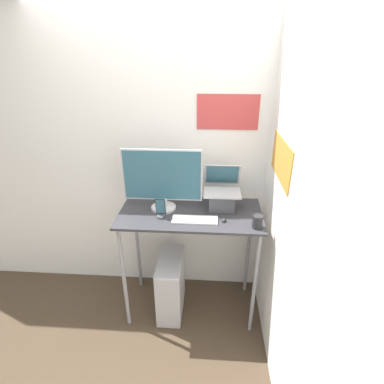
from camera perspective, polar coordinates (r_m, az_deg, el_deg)
name	(u,v)px	position (r m, az deg, el deg)	size (l,w,h in m)	color
ground_plane	(188,330)	(2.82, -0.71, -24.82)	(12.00, 12.00, 0.00)	#473828
wall_back	(193,161)	(2.61, 0.29, 5.96)	(6.00, 0.06, 2.60)	white
wall_side_right	(286,196)	(2.06, 17.55, -0.70)	(0.06, 6.00, 2.60)	white
desk	(190,225)	(2.46, -0.29, -6.35)	(1.14, 0.57, 0.99)	#333338
laptop	(222,197)	(2.42, 5.71, -0.87)	(0.29, 0.28, 0.34)	#4C4C51
monitor	(162,181)	(2.35, -5.65, 2.19)	(0.63, 0.20, 0.50)	silver
keyboard	(195,220)	(2.28, 0.56, -5.30)	(0.35, 0.13, 0.02)	silver
mouse	(224,220)	(2.28, 6.06, -5.30)	(0.03, 0.05, 0.02)	#262626
cell_phone	(161,211)	(2.31, -6.00, -3.55)	(0.08, 0.06, 0.16)	#4C4C51
computer_tower	(171,285)	(2.80, -4.01, -17.23)	(0.21, 0.47, 0.55)	silver
mug	(258,222)	(2.22, 12.39, -5.55)	(0.07, 0.07, 0.10)	#262628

